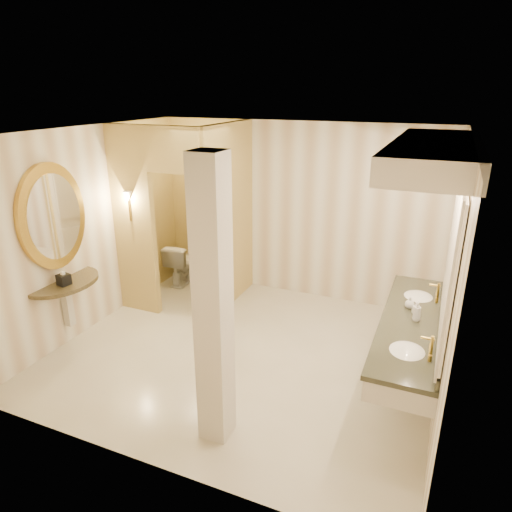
{
  "coord_description": "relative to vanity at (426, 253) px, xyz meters",
  "views": [
    {
      "loc": [
        2.08,
        -4.54,
        3.15
      ],
      "look_at": [
        0.08,
        0.2,
        1.24
      ],
      "focal_mm": 32.0,
      "sensor_mm": 36.0,
      "label": 1
    }
  ],
  "objects": [
    {
      "name": "wall_back",
      "position": [
        -1.98,
        2.02,
        -0.28
      ],
      "size": [
        4.5,
        0.02,
        2.7
      ],
      "primitive_type": "cube",
      "color": "white",
      "rests_on": "floor"
    },
    {
      "name": "wall_left",
      "position": [
        -4.23,
        0.02,
        -0.28
      ],
      "size": [
        0.02,
        4.0,
        2.7
      ],
      "primitive_type": "cube",
      "color": "white",
      "rests_on": "floor"
    },
    {
      "name": "soap_bottle_b",
      "position": [
        -0.1,
        0.28,
        -0.69
      ],
      "size": [
        0.12,
        0.12,
        0.13
      ],
      "primitive_type": "imported",
      "rotation": [
        0.0,
        0.0,
        0.23
      ],
      "color": "silver",
      "rests_on": "vanity"
    },
    {
      "name": "toilet_closet",
      "position": [
        -3.11,
        0.99,
        -0.24
      ],
      "size": [
        1.5,
        1.55,
        2.7
      ],
      "color": "tan",
      "rests_on": "floor"
    },
    {
      "name": "vanity",
      "position": [
        0.0,
        0.0,
        0.0
      ],
      "size": [
        0.75,
        2.54,
        2.09
      ],
      "color": "beige",
      "rests_on": "floor"
    },
    {
      "name": "soap_bottle_a",
      "position": [
        -0.03,
        0.17,
        -0.69
      ],
      "size": [
        0.08,
        0.08,
        0.13
      ],
      "primitive_type": "imported",
      "rotation": [
        0.0,
        0.0,
        0.43
      ],
      "color": "beige",
      "rests_on": "vanity"
    },
    {
      "name": "floor",
      "position": [
        -1.98,
        0.02,
        -1.63
      ],
      "size": [
        4.5,
        4.5,
        0.0
      ],
      "primitive_type": "plane",
      "color": "beige",
      "rests_on": "ground"
    },
    {
      "name": "ceiling",
      "position": [
        -1.98,
        0.02,
        1.07
      ],
      "size": [
        4.5,
        4.5,
        0.0
      ],
      "primitive_type": "plane",
      "rotation": [
        3.14,
        0.0,
        0.0
      ],
      "color": "white",
      "rests_on": "wall_back"
    },
    {
      "name": "tissue_box",
      "position": [
        -4.06,
        -0.72,
        -0.69
      ],
      "size": [
        0.16,
        0.16,
        0.13
      ],
      "primitive_type": "cube",
      "rotation": [
        0.0,
        0.0,
        -0.19
      ],
      "color": "black",
      "rests_on": "console_shelf"
    },
    {
      "name": "console_shelf",
      "position": [
        -4.19,
        -0.62,
        -0.28
      ],
      "size": [
        1.0,
        1.0,
        1.95
      ],
      "color": "black",
      "rests_on": "floor"
    },
    {
      "name": "wall_right",
      "position": [
        0.27,
        0.02,
        -0.28
      ],
      "size": [
        0.02,
        4.0,
        2.7
      ],
      "primitive_type": "cube",
      "color": "white",
      "rests_on": "floor"
    },
    {
      "name": "soap_bottle_c",
      "position": [
        -0.0,
        0.0,
        -0.65
      ],
      "size": [
        0.09,
        0.09,
        0.21
      ],
      "primitive_type": "imported",
      "rotation": [
        0.0,
        0.0,
        -0.03
      ],
      "color": "#C6B28C",
      "rests_on": "vanity"
    },
    {
      "name": "wall_front",
      "position": [
        -1.98,
        -1.98,
        -0.28
      ],
      "size": [
        4.5,
        0.02,
        2.7
      ],
      "primitive_type": "cube",
      "color": "white",
      "rests_on": "floor"
    },
    {
      "name": "toilet",
      "position": [
        -3.86,
        1.62,
        -1.28
      ],
      "size": [
        0.46,
        0.72,
        0.71
      ],
      "primitive_type": "imported",
      "rotation": [
        0.0,
        0.0,
        3.23
      ],
      "color": "white",
      "rests_on": "floor"
    },
    {
      "name": "pillar",
      "position": [
        -1.63,
        -1.38,
        -0.28
      ],
      "size": [
        0.27,
        0.27,
        2.7
      ],
      "primitive_type": "cube",
      "color": "beige",
      "rests_on": "floor"
    },
    {
      "name": "wall_sconce",
      "position": [
        -3.9,
        0.45,
        0.1
      ],
      "size": [
        0.14,
        0.14,
        0.42
      ],
      "color": "#B5913A",
      "rests_on": "toilet_closet"
    }
  ]
}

